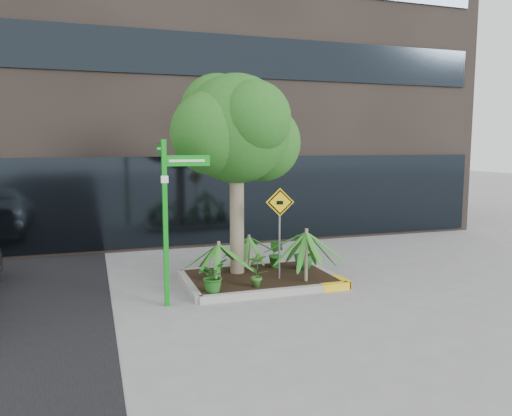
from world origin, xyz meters
name	(u,v)px	position (x,y,z in m)	size (l,w,h in m)	color
ground	(256,286)	(0.00, 0.00, 0.00)	(80.00, 80.00, 0.00)	gray
building	(195,20)	(0.50, 8.50, 7.50)	(18.00, 8.00, 15.00)	#2D2621
planter	(262,278)	(0.23, 0.27, 0.10)	(3.35, 2.36, 0.15)	#9E9E99
tree	(236,129)	(-0.20, 0.74, 3.38)	(3.08, 2.74, 4.63)	gray
palm_front	(306,232)	(0.99, -0.42, 1.21)	(1.27, 1.27, 1.41)	gray
palm_left	(219,244)	(-0.77, 0.14, 0.95)	(0.97, 0.97, 1.08)	gray
palm_back	(249,237)	(0.23, 1.20, 0.86)	(0.86, 0.86, 0.95)	gray
shrub_a	(213,275)	(-1.08, -0.55, 0.47)	(0.58, 0.58, 0.64)	#1C5518
shrub_b	(304,251)	(1.37, 0.58, 0.56)	(0.46, 0.46, 0.82)	#1B5A1B
shrub_c	(257,269)	(-0.14, -0.53, 0.52)	(0.39, 0.39, 0.74)	#2C631E
shrub_d	(276,254)	(0.79, 0.85, 0.49)	(0.37, 0.37, 0.68)	#1F5C1A
street_sign_post	(168,204)	(-1.94, -0.64, 1.94)	(0.93, 0.91, 3.13)	#0D9017
cattle_sign	(280,218)	(0.52, -0.08, 1.49)	(0.60, 0.15, 1.98)	slate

